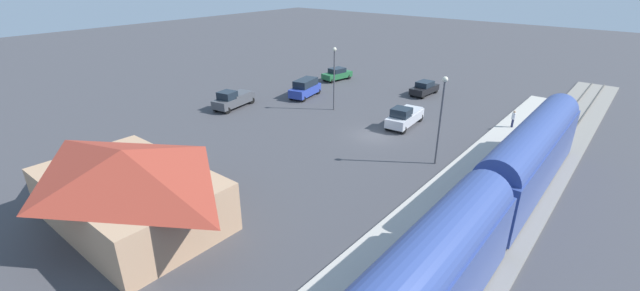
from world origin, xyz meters
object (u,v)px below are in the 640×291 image
Objects in this scene: sedan_green at (337,74)px; light_pole_near_platform at (441,110)px; pickup_charcoal at (233,99)px; pedestrian_on_platform at (513,118)px; pickup_silver at (405,116)px; suv_blue at (305,88)px; light_pole_lot_center at (334,71)px; station_building at (128,185)px; sedan_black at (424,88)px.

sedan_green is 28.72m from light_pole_near_platform.
light_pole_near_platform is at bearing -178.05° from pickup_charcoal.
pickup_silver is at bearing 33.18° from pedestrian_on_platform.
suv_blue reaches higher than pickup_charcoal.
light_pole_lot_center reaches higher than pickup_silver.
pickup_silver is (-18.17, -7.06, 0.00)m from pickup_charcoal.
pedestrian_on_platform is at bearing -113.33° from station_building.
pedestrian_on_platform is 13.70m from sedan_black.
pickup_silver is (-4.93, -26.15, -1.54)m from station_building.
light_pole_near_platform reaches higher than pedestrian_on_platform.
sedan_green and sedan_black have the same top height.
sedan_green is 14.01m from light_pole_lot_center.
sedan_black is at bearing -92.15° from station_building.
sedan_green is 0.85× the size of pickup_silver.
sedan_green is 0.91× the size of suv_blue.
pedestrian_on_platform is 0.30× the size of pickup_charcoal.
light_pole_near_platform reaches higher than sedan_green.
sedan_green is at bearing -32.78° from pickup_silver.
pickup_silver is 1.21× the size of sedan_black.
station_building is 2.26× the size of pickup_charcoal.
light_pole_lot_center is at bearing 162.98° from suv_blue.
sedan_black is 20.75m from light_pole_near_platform.
suv_blue reaches higher than sedan_black.
light_pole_lot_center reaches higher than pickup_charcoal.
station_building is at bearing 87.85° from sedan_black.
pickup_silver is 12.20m from sedan_black.
station_building reaches higher than pickup_silver.
pedestrian_on_platform is 29.91m from pickup_charcoal.
light_pole_near_platform reaches higher than pickup_silver.
station_building is 29.29m from suv_blue.
suv_blue is 0.92× the size of pickup_charcoal.
light_pole_near_platform reaches higher than pickup_charcoal.
station_building is 23.28m from pickup_charcoal.
pickup_charcoal is 0.77× the size of light_pole_near_platform.
light_pole_lot_center is (15.04, -5.90, -0.15)m from light_pole_near_platform.
pedestrian_on_platform is at bearing -102.09° from light_pole_near_platform.
suv_blue is 0.71× the size of light_pole_near_platform.
pedestrian_on_platform is 12.74m from light_pole_near_platform.
suv_blue is (23.47, 4.32, -0.13)m from pedestrian_on_platform.
sedan_black is (-11.11, -10.22, -0.27)m from suv_blue.
pedestrian_on_platform is (-13.77, -31.93, -1.29)m from station_building.
station_building is 2.30× the size of pickup_silver.
light_pole_lot_center is at bearing 19.15° from pedestrian_on_platform.
light_pole_lot_center is at bearing -81.54° from station_building.
light_pole_lot_center is (5.26, 12.02, 3.60)m from sedan_black.
sedan_black is (12.35, -5.90, -0.40)m from pedestrian_on_platform.
pickup_silver is 0.79× the size of light_pole_lot_center.
sedan_black is at bearing -128.03° from pickup_charcoal.
pickup_charcoal is (13.24, -19.08, -1.54)m from station_building.
sedan_green is 0.84× the size of pickup_charcoal.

